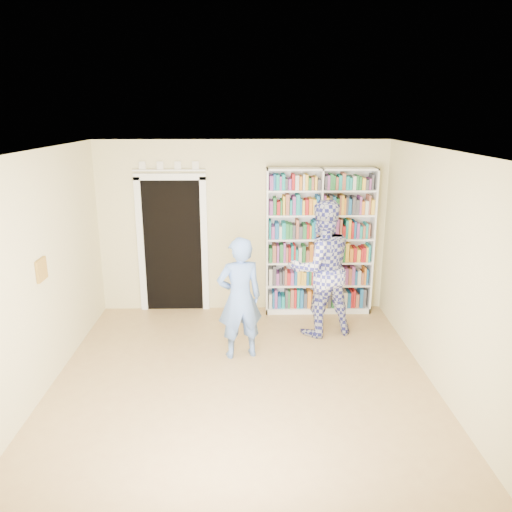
% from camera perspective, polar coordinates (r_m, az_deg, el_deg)
% --- Properties ---
extents(floor, '(5.00, 5.00, 0.00)m').
position_cam_1_polar(floor, '(6.00, -1.58, -14.87)').
color(floor, '#AB8253').
rests_on(floor, ground).
extents(ceiling, '(5.00, 5.00, 0.00)m').
position_cam_1_polar(ceiling, '(5.16, -1.81, 11.80)').
color(ceiling, white).
rests_on(ceiling, wall_back).
extents(wall_back, '(4.50, 0.00, 4.50)m').
position_cam_1_polar(wall_back, '(7.84, -1.56, 3.29)').
color(wall_back, beige).
rests_on(wall_back, floor).
extents(wall_left, '(0.00, 5.00, 5.00)m').
position_cam_1_polar(wall_left, '(5.90, -24.14, -2.49)').
color(wall_left, beige).
rests_on(wall_left, floor).
extents(wall_right, '(0.00, 5.00, 5.00)m').
position_cam_1_polar(wall_right, '(5.86, 20.92, -2.24)').
color(wall_right, beige).
rests_on(wall_right, floor).
extents(bookshelf, '(1.67, 0.31, 2.29)m').
position_cam_1_polar(bookshelf, '(7.82, 7.26, 1.67)').
color(bookshelf, white).
rests_on(bookshelf, floor).
extents(doorway, '(1.10, 0.08, 2.43)m').
position_cam_1_polar(doorway, '(7.94, -9.52, 1.97)').
color(doorway, black).
rests_on(doorway, floor).
extents(wall_art, '(0.03, 0.25, 0.25)m').
position_cam_1_polar(wall_art, '(6.05, -23.31, -1.44)').
color(wall_art, brown).
rests_on(wall_art, wall_left).
extents(man_blue, '(0.67, 0.52, 1.61)m').
position_cam_1_polar(man_blue, '(6.39, -1.88, -4.85)').
color(man_blue, '#5B7FCA').
rests_on(man_blue, floor).
extents(man_plaid, '(1.10, 0.95, 1.95)m').
position_cam_1_polar(man_plaid, '(7.07, 7.43, -1.42)').
color(man_plaid, navy).
rests_on(man_plaid, floor).
extents(paper_sheet, '(0.21, 0.10, 0.31)m').
position_cam_1_polar(paper_sheet, '(6.89, 8.59, -1.28)').
color(paper_sheet, white).
rests_on(paper_sheet, man_plaid).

